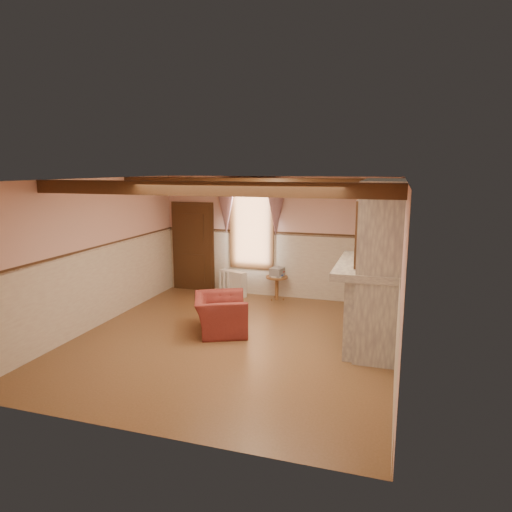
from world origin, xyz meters
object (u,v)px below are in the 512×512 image
(side_table, at_px, (277,288))
(radiator, at_px, (233,283))
(mantel_clock, at_px, (372,250))
(armchair, at_px, (220,314))
(bowl, at_px, (369,262))
(oil_lamp, at_px, (371,252))

(side_table, distance_m, radiator, 1.07)
(radiator, distance_m, mantel_clock, 3.73)
(armchair, height_order, radiator, armchair)
(side_table, distance_m, bowl, 3.35)
(side_table, xyz_separation_m, oil_lamp, (2.15, -1.81, 1.29))
(armchair, distance_m, mantel_clock, 3.01)
(armchair, relative_size, mantel_clock, 4.42)
(armchair, relative_size, radiator, 1.52)
(bowl, distance_m, oil_lamp, 0.48)
(mantel_clock, bearing_deg, oil_lamp, -90.00)
(radiator, xyz_separation_m, mantel_clock, (3.23, -1.42, 1.22))
(bowl, xyz_separation_m, oil_lamp, (0.00, 0.47, 0.10))
(armchair, distance_m, side_table, 2.40)
(radiator, xyz_separation_m, bowl, (3.23, -2.29, 1.16))
(armchair, xyz_separation_m, oil_lamp, (2.60, 0.55, 1.22))
(side_table, relative_size, radiator, 0.79)
(oil_lamp, bearing_deg, bowl, -90.00)
(mantel_clock, bearing_deg, armchair, -160.03)
(side_table, relative_size, bowl, 1.55)
(side_table, xyz_separation_m, radiator, (-1.07, 0.01, 0.02))
(armchair, relative_size, bowl, 2.99)
(bowl, distance_m, mantel_clock, 0.87)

